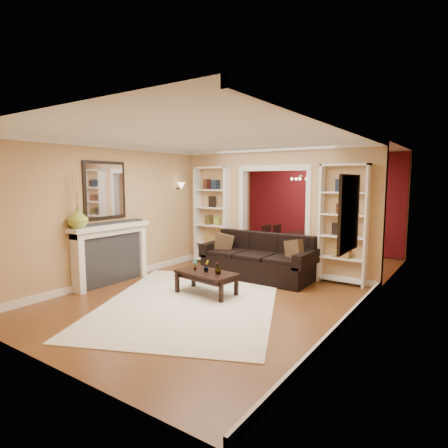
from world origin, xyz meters
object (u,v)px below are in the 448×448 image
Objects in this scene: coffee_table at (206,283)px; bookshelf_right at (343,225)px; sofa at (257,256)px; dining_table at (299,247)px; fireplace at (112,254)px; bookshelf_left at (212,216)px.

bookshelf_right is (1.74, 2.05, 0.95)m from coffee_table.
sofa is 2.30m from dining_table.
bookshelf_right is 4.47m from fireplace.
sofa is 2.15× the size of coffee_table.
fireplace is at bearing -158.32° from coffee_table.
dining_table is (-0.06, 2.29, -0.15)m from sofa.
coffee_table is 0.47× the size of bookshelf_left.
sofa is 1.00× the size of bookshelf_right.
bookshelf_left is 1.37× the size of dining_table.
bookshelf_right is at bearing -136.74° from dining_table.
coffee_table is at bearing 14.19° from fireplace.
sofa is at bearing -178.42° from dining_table.
fireplace is at bearing 154.46° from dining_table.
bookshelf_left is at bearing 159.50° from sofa.
coffee_table is 2.85m from bookshelf_right.
coffee_table is 2.00m from fireplace.
sofa is 1.50m from coffee_table.
dining_table is (2.03, 4.24, -0.29)m from fireplace.
coffee_table is 3.77m from dining_table.
coffee_table is 2.64m from bookshelf_left.
bookshelf_right is 1.35× the size of fireplace.
fireplace is at bearing -102.05° from bookshelf_left.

